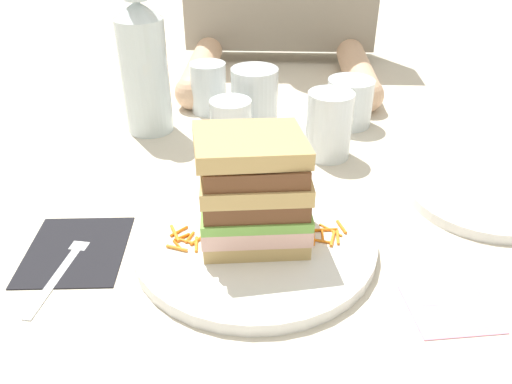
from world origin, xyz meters
The scene contains 31 objects.
ground_plane centered at (0.00, 0.00, 0.00)m, with size 3.00×3.00×0.00m, color beige.
main_plate centered at (0.02, -0.02, 0.01)m, with size 0.28×0.28×0.02m, color white.
sandwich centered at (0.01, -0.02, 0.08)m, with size 0.14×0.12×0.13m.
carrot_shred_0 centered at (-0.07, -0.02, 0.02)m, with size 0.00×0.00×0.02m, color orange.
carrot_shred_1 centered at (-0.05, -0.03, 0.02)m, with size 0.00×0.00×0.03m, color orange.
carrot_shred_2 centered at (-0.06, -0.04, 0.02)m, with size 0.00×0.00×0.02m, color orange.
carrot_shred_3 centered at (-0.08, -0.03, 0.02)m, with size 0.00×0.00×0.03m, color orange.
carrot_shred_4 centered at (-0.05, -0.05, 0.02)m, with size 0.00×0.00×0.03m, color orange.
carrot_shred_5 centered at (-0.06, -0.03, 0.02)m, with size 0.00×0.00×0.02m, color orange.
carrot_shred_6 centered at (-0.07, -0.03, 0.02)m, with size 0.00×0.00×0.02m, color orange.
carrot_shred_7 centered at (-0.07, -0.05, 0.02)m, with size 0.00×0.00×0.03m, color orange.
carrot_shred_8 centered at (-0.07, -0.05, 0.02)m, with size 0.00×0.00×0.02m, color orange.
carrot_shred_9 centered at (0.10, -0.01, 0.02)m, with size 0.00×0.00×0.03m, color orange.
carrot_shred_10 centered at (0.08, -0.03, 0.02)m, with size 0.00×0.00×0.03m, color orange.
carrot_shred_11 centered at (0.10, -0.01, 0.02)m, with size 0.00×0.00×0.03m, color orange.
carrot_shred_12 centered at (0.09, -0.03, 0.02)m, with size 0.00×0.00×0.03m, color orange.
carrot_shred_13 centered at (0.09, -0.02, 0.02)m, with size 0.00×0.00×0.02m, color orange.
carrot_shred_14 centered at (0.11, -0.03, 0.02)m, with size 0.00×0.00×0.03m, color orange.
carrot_shred_15 centered at (0.12, -0.01, 0.02)m, with size 0.00×0.00×0.03m, color orange.
carrot_shred_16 centered at (0.11, -0.03, 0.02)m, with size 0.00×0.00×0.03m, color orange.
napkin_dark centered at (-0.19, -0.04, 0.00)m, with size 0.11×0.13×0.00m, color black.
fork centered at (-0.19, -0.06, 0.00)m, with size 0.03×0.17×0.00m.
knife centered at (0.20, -0.02, 0.00)m, with size 0.02×0.20×0.00m.
juice_glass centered at (0.12, 0.21, 0.04)m, with size 0.07×0.07×0.10m.
water_bottle centered at (-0.18, 0.29, 0.11)m, with size 0.08×0.08×0.25m.
empty_tumbler_0 centered at (0.00, 0.32, 0.05)m, with size 0.08×0.08×0.10m, color silver.
empty_tumbler_1 centered at (0.16, 0.33, 0.04)m, with size 0.08×0.08×0.08m, color silver.
empty_tumbler_2 centered at (-0.09, 0.38, 0.04)m, with size 0.06×0.06×0.09m, color silver.
empty_tumbler_3 centered at (-0.03, 0.24, 0.04)m, with size 0.07×0.07×0.08m, color silver.
side_plate centered at (0.32, 0.09, 0.01)m, with size 0.20×0.20×0.01m, color white.
napkin_pink centered at (0.22, -0.12, 0.00)m, with size 0.08×0.07×0.00m, color pink.
Camera 1 is at (0.04, -0.49, 0.37)m, focal length 35.51 mm.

